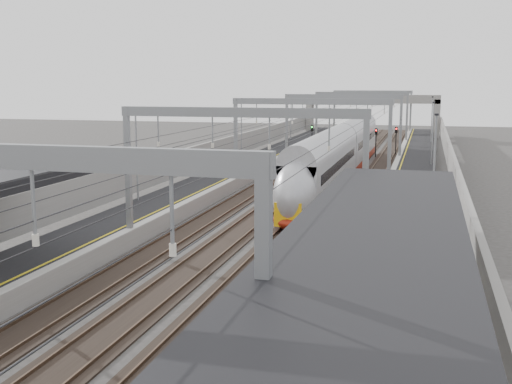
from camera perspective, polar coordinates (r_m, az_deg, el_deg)
The scene contains 13 objects.
platform_left at distance 57.37m, azimuth -2.56°, elevation 1.32°, with size 4.00×120.00×1.00m, color black.
platform_right at distance 54.76m, azimuth 13.62°, elevation 0.66°, with size 4.00×120.00×1.00m, color black.
tracks at distance 55.58m, azimuth 5.33°, elevation 0.55°, with size 11.40×140.00×0.20m.
overhead_line at distance 61.48m, azimuth 6.47°, elevation 7.11°, with size 13.00×140.00×6.60m.
canopy_right at distance 12.71m, azimuth 9.41°, elevation -7.49°, with size 4.40×30.00×4.24m.
overbridge at distance 109.56m, azimuth 10.28°, elevation 7.68°, with size 22.00×2.20×6.90m.
wall_left at distance 58.26m, azimuth -5.57°, elevation 2.51°, with size 0.30×120.00×3.20m, color gray.
wall_right at distance 54.64m, azimuth 17.02°, elevation 1.65°, with size 0.30×120.00×3.20m, color gray.
train at distance 58.32m, azimuth 7.37°, elevation 2.88°, with size 2.57×46.80×4.07m.
bench at distance 17.16m, azimuth 10.80°, elevation -15.40°, with size 1.07×1.94×0.97m.
signal_green at distance 82.93m, azimuth 5.00°, elevation 5.20°, with size 0.32×0.32×3.48m.
signal_red_near at distance 78.25m, azimuth 10.62°, elevation 4.81°, with size 0.32×0.32×3.48m.
signal_red_far at distance 81.25m, azimuth 12.35°, elevation 4.93°, with size 0.32×0.32×3.48m.
Camera 1 is at (9.13, -9.12, 8.81)m, focal length 45.00 mm.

